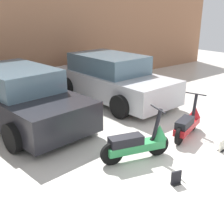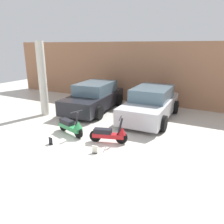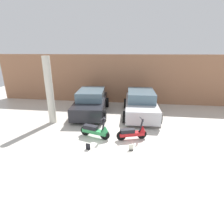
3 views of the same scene
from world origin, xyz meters
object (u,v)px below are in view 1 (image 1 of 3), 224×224
scooter_front_right (188,122)px  scooter_front_left (139,142)px  car_rear_center (112,79)px  placard_near_left_scooter (176,178)px  car_rear_left (20,97)px  placard_near_right_scooter (222,146)px

scooter_front_right → scooter_front_left: bearing=164.5°
car_rear_center → scooter_front_left: bearing=-33.5°
scooter_front_right → placard_near_left_scooter: size_ratio=5.22×
car_rear_left → placard_near_left_scooter: size_ratio=17.26×
car_rear_left → placard_near_left_scooter: bearing=6.5°
car_rear_left → car_rear_center: bearing=85.4°
placard_near_left_scooter → scooter_front_right: bearing=31.9°
car_rear_left → car_rear_center: 3.15m
car_rear_left → car_rear_center: size_ratio=1.01×
scooter_front_right → placard_near_right_scooter: bearing=-110.6°
car_rear_center → placard_near_left_scooter: size_ratio=17.11×
scooter_front_right → placard_near_left_scooter: 2.13m
car_rear_center → car_rear_left: bearing=-91.2°
car_rear_left → car_rear_center: car_rear_center is taller
placard_near_right_scooter → scooter_front_right: bearing=87.0°
scooter_front_right → car_rear_left: size_ratio=0.30×
car_rear_center → placard_near_right_scooter: 4.39m
scooter_front_left → car_rear_left: car_rear_left is taller
scooter_front_left → placard_near_left_scooter: scooter_front_left is taller
car_rear_left → placard_near_left_scooter: (0.97, -4.44, -0.59)m
car_rear_center → placard_near_right_scooter: bearing=-8.1°
scooter_front_left → car_rear_center: car_rear_center is taller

